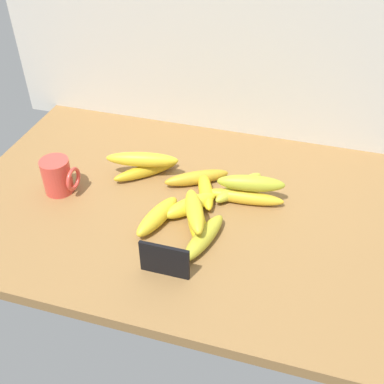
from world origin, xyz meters
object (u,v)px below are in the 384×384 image
banana_7 (239,187)px  banana_9 (142,159)px  chalkboard_sign (165,261)px  banana_8 (146,171)px  banana_4 (190,205)px  banana_0 (204,237)px  banana_2 (197,178)px  banana_3 (243,197)px  banana_5 (158,216)px  banana_1 (197,222)px  banana_6 (206,191)px  coffee_mug (58,176)px  banana_11 (194,211)px  banana_10 (251,183)px

banana_7 → banana_9: (-26.95, 0.22, 3.58)cm
chalkboard_sign → banana_8: 36.14cm
banana_4 → banana_0: bearing=-57.9°
chalkboard_sign → banana_2: bearing=93.6°
banana_3 → banana_8: banana_3 is taller
banana_9 → banana_5: bearing=-59.0°
banana_1 → banana_8: banana_1 is taller
banana_0 → banana_2: size_ratio=0.95×
banana_4 → banana_9: 20.30cm
banana_5 → banana_9: (-10.29, 17.09, 3.30)cm
banana_3 → banana_6: (-9.95, -0.23, 0.00)cm
coffee_mug → banana_2: 36.49cm
banana_0 → banana_3: bearing=71.0°
banana_0 → banana_9: (-22.95, 20.86, 3.41)cm
banana_4 → banana_2: bearing=97.6°
banana_3 → banana_9: size_ratio=1.05×
banana_5 → banana_9: size_ratio=0.80×
coffee_mug → banana_8: 23.48cm
banana_11 → banana_7: bearing=66.7°
banana_1 → banana_11: 4.21cm
banana_1 → banana_7: bearing=67.0°
banana_1 → coffee_mug: bearing=173.9°
banana_2 → banana_6: bearing=-51.2°
banana_3 → banana_7: bearing=119.2°
banana_4 → banana_3: bearing=31.1°
banana_0 → banana_7: bearing=79.0°
banana_6 → chalkboard_sign: bearing=-93.5°
banana_1 → banana_11: banana_11 is taller
banana_4 → banana_11: size_ratio=0.98×
banana_9 → banana_0: bearing=-42.3°
banana_0 → banana_1: (-2.89, 4.40, 0.04)cm
banana_5 → banana_7: (16.67, 16.88, -0.28)cm
banana_9 → banana_7: bearing=-0.5°
banana_1 → banana_3: (8.82, 12.81, -0.29)cm
banana_9 → banana_11: (19.63, -17.21, 0.75)cm
coffee_mug → banana_0: 42.65cm
banana_1 → banana_3: banana_1 is taller
banana_3 → banana_11: bearing=-124.3°
banana_6 → banana_7: (8.04, 3.67, 0.08)cm
banana_3 → banana_5: bearing=-144.1°
banana_6 → banana_9: (-18.92, 3.88, 3.66)cm
banana_10 → banana_2: bearing=167.9°
banana_1 → banana_4: same height
coffee_mug → banana_0: coffee_mug is taller
banana_2 → banana_3: (13.70, -4.43, -0.07)cm
coffee_mug → banana_8: (19.60, 12.56, -3.05)cm
chalkboard_sign → banana_6: chalkboard_sign is taller
banana_1 → banana_9: (-20.06, 16.46, 3.37)cm
banana_0 → banana_5: 13.21cm
coffee_mug → banana_1: coffee_mug is taller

